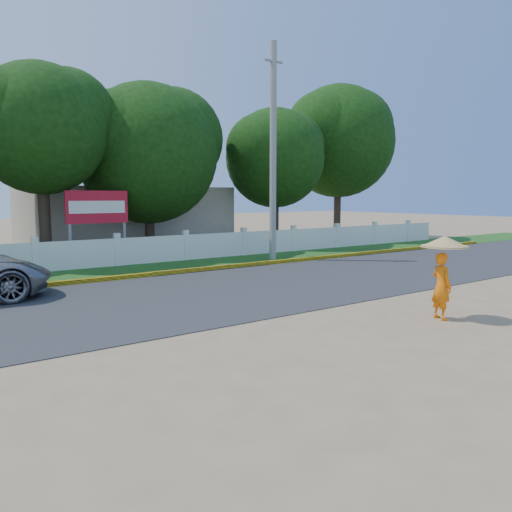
{
  "coord_description": "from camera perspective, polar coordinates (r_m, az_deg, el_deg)",
  "views": [
    {
      "loc": [
        -6.99,
        -7.6,
        2.72
      ],
      "look_at": [
        0.0,
        2.0,
        1.3
      ],
      "focal_mm": 35.0,
      "sensor_mm": 36.0,
      "label": 1
    }
  ],
  "objects": [
    {
      "name": "building_near",
      "position": [
        27.51,
        -14.77,
        4.27
      ],
      "size": [
        10.0,
        6.0,
        3.2
      ],
      "primitive_type": "cube",
      "color": "#B7AD99",
      "rests_on": "ground"
    },
    {
      "name": "monk_with_parasol",
      "position": [
        11.74,
        20.58,
        -1.0
      ],
      "size": [
        1.02,
        1.02,
        1.86
      ],
      "color": "orange",
      "rests_on": "ground"
    },
    {
      "name": "road",
      "position": [
        14.24,
        -5.95,
        -4.19
      ],
      "size": [
        60.0,
        7.0,
        0.02
      ],
      "primitive_type": "cube",
      "color": "#38383A",
      "rests_on": "ground"
    },
    {
      "name": "grass_verge",
      "position": [
        18.9,
        -13.97,
        -1.61
      ],
      "size": [
        60.0,
        3.5,
        0.03
      ],
      "primitive_type": "cube",
      "color": "#2D601E",
      "rests_on": "ground"
    },
    {
      "name": "tree_row",
      "position": [
        24.22,
        -12.73,
        12.27
      ],
      "size": [
        35.41,
        7.78,
        9.61
      ],
      "color": "#473828",
      "rests_on": "ground"
    },
    {
      "name": "billboard",
      "position": [
        20.98,
        -17.68,
        4.92
      ],
      "size": [
        2.5,
        0.13,
        2.95
      ],
      "color": "gray",
      "rests_on": "ground"
    },
    {
      "name": "utility_pole",
      "position": [
        21.4,
        1.96,
        11.67
      ],
      "size": [
        0.28,
        0.28,
        9.06
      ],
      "primitive_type": "cylinder",
      "color": "gray",
      "rests_on": "ground"
    },
    {
      "name": "ground",
      "position": [
        10.68,
        6.39,
        -7.98
      ],
      "size": [
        120.0,
        120.0,
        0.0
      ],
      "primitive_type": "plane",
      "color": "#9E8460",
      "rests_on": "ground"
    },
    {
      "name": "fence",
      "position": [
        20.18,
        -15.57,
        0.4
      ],
      "size": [
        40.0,
        0.1,
        1.1
      ],
      "primitive_type": "cube",
      "color": "silver",
      "rests_on": "ground"
    },
    {
      "name": "curb",
      "position": [
        17.35,
        -11.86,
        -2.08
      ],
      "size": [
        40.0,
        0.18,
        0.16
      ],
      "primitive_type": "cube",
      "color": "yellow",
      "rests_on": "ground"
    }
  ]
}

